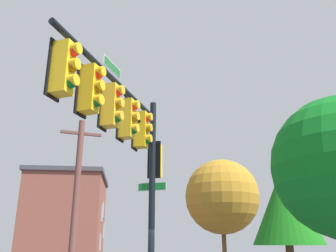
{
  "coord_description": "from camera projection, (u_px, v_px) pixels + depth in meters",
  "views": [
    {
      "loc": [
        11.09,
        -0.74,
        2.1
      ],
      "look_at": [
        0.85,
        0.41,
        5.53
      ],
      "focal_mm": 37.88,
      "sensor_mm": 36.0,
      "label": 1
    }
  ],
  "objects": [
    {
      "name": "signal_pole_assembly",
      "position": [
        127.0,
        134.0,
        9.55
      ],
      "size": [
        5.87,
        2.81,
        6.61
      ],
      "color": "black",
      "rests_on": "ground_plane"
    },
    {
      "name": "tree_near",
      "position": [
        222.0,
        196.0,
        22.48
      ],
      "size": [
        4.68,
        4.68,
        7.3
      ],
      "color": "brown",
      "rests_on": "ground_plane"
    },
    {
      "name": "utility_pole",
      "position": [
        76.0,
        200.0,
        14.92
      ],
      "size": [
        0.56,
        1.77,
        7.39
      ],
      "color": "brown",
      "rests_on": "ground_plane"
    },
    {
      "name": "tree_far",
      "position": [
        285.0,
        205.0,
        16.2
      ],
      "size": [
        3.14,
        3.14,
        5.53
      ],
      "color": "brown",
      "rests_on": "ground_plane"
    },
    {
      "name": "brick_building",
      "position": [
        66.0,
        223.0,
        26.32
      ],
      "size": [
        7.6,
        5.49,
        7.09
      ],
      "color": "brown",
      "rests_on": "ground_plane"
    }
  ]
}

